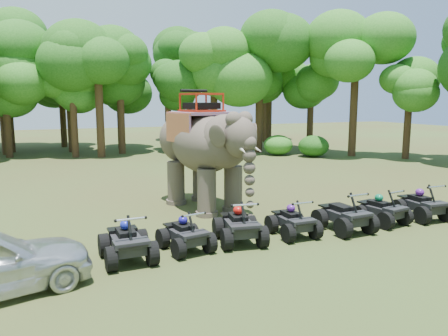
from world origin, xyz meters
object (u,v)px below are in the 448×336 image
Objects in this scene: atv_4 at (345,211)px; atv_2 at (239,221)px; atv_6 at (423,201)px; atv_5 at (382,206)px; atv_3 at (293,217)px; atv_0 at (127,236)px; atv_1 at (185,230)px; elephant at (203,150)px.

atv_2 is at bearing 173.15° from atv_4.
atv_2 reaches higher than atv_6.
atv_4 is 1.79m from atv_5.
atv_3 is at bearing 170.78° from atv_4.
atv_4 is (7.07, -0.07, 0.01)m from atv_0.
atv_1 is 3.56m from atv_3.
elephant is 3.04× the size of atv_2.
atv_6 is at bearing -0.43° from atv_3.
atv_1 is at bearing -169.42° from atv_2.
atv_6 reaches higher than atv_5.
atv_6 is (6.73, -4.66, -1.66)m from elephant.
atv_5 is 0.94× the size of atv_6.
atv_0 is 0.99× the size of atv_2.
atv_1 is at bearing -128.50° from elephant.
atv_4 is 1.02× the size of atv_6.
elephant is 3.39× the size of atv_1.
atv_0 is 7.07m from atv_4.
atv_2 is (1.72, 0.04, 0.07)m from atv_1.
atv_3 is 0.91× the size of atv_6.
elephant is at bearing 127.52° from atv_5.
atv_2 is 3.68m from atv_4.
atv_6 is (1.79, -0.08, 0.04)m from atv_5.
atv_5 is (5.44, -0.05, -0.05)m from atv_2.
atv_5 is at bearing 4.38° from atv_4.
atv_3 is at bearing 0.44° from atv_0.
atv_2 is 1.11× the size of atv_3.
atv_5 is at bearing -55.35° from elephant.
atv_6 is at bearing -12.39° from atv_5.
atv_4 is 3.56m from atv_6.
elephant reaches higher than atv_2.
atv_0 is at bearing 171.29° from atv_5.
atv_2 is at bearing -178.18° from atv_6.
atv_6 is (5.39, -0.08, 0.06)m from atv_3.
atv_1 is (-2.22, -4.56, -1.72)m from elephant.
atv_5 is at bearing -9.35° from atv_1.
atv_1 is 5.39m from atv_4.
atv_0 is at bearing -167.17° from atv_2.
atv_5 reaches higher than atv_1.
atv_1 is at bearing 4.57° from atv_0.
elephant reaches higher than atv_1.
atv_2 is (3.40, 0.20, 0.01)m from atv_0.
atv_6 is at bearing -0.48° from atv_4.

